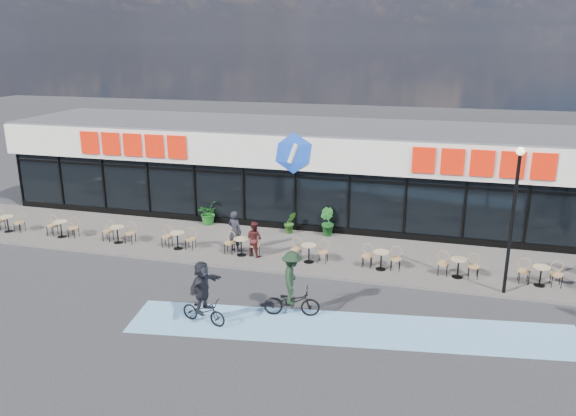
% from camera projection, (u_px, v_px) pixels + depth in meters
% --- Properties ---
extents(ground, '(120.00, 120.00, 0.00)m').
position_uv_depth(ground, '(246.00, 294.00, 19.89)').
color(ground, '#28282B').
rests_on(ground, ground).
extents(sidewalk, '(44.00, 5.00, 0.10)m').
position_uv_depth(sidewalk, '(280.00, 249.00, 24.04)').
color(sidewalk, '#5B5651').
rests_on(sidewalk, ground).
extents(bike_lane, '(14.17, 4.13, 0.01)m').
position_uv_depth(bike_lane, '(351.00, 329.00, 17.51)').
color(bike_lane, '#6CA2CC').
rests_on(bike_lane, ground).
extents(building, '(30.60, 6.57, 4.75)m').
position_uv_depth(building, '(309.00, 169.00, 28.40)').
color(building, black).
rests_on(building, ground).
extents(lamp_post, '(0.28, 0.28, 5.20)m').
position_uv_depth(lamp_post, '(514.00, 209.00, 18.90)').
color(lamp_post, black).
rests_on(lamp_post, sidewalk).
extents(bistro_set_0, '(1.54, 0.62, 0.90)m').
position_uv_depth(bistro_set_0, '(9.00, 222.00, 26.01)').
color(bistro_set_0, tan).
rests_on(bistro_set_0, sidewalk).
extents(bistro_set_1, '(1.54, 0.62, 0.90)m').
position_uv_depth(bistro_set_1, '(62.00, 227.00, 25.29)').
color(bistro_set_1, tan).
rests_on(bistro_set_1, sidewalk).
extents(bistro_set_2, '(1.54, 0.62, 0.90)m').
position_uv_depth(bistro_set_2, '(119.00, 232.00, 24.58)').
color(bistro_set_2, tan).
rests_on(bistro_set_2, sidewalk).
extents(bistro_set_3, '(1.54, 0.62, 0.90)m').
position_uv_depth(bistro_set_3, '(178.00, 238.00, 23.87)').
color(bistro_set_3, tan).
rests_on(bistro_set_3, sidewalk).
extents(bistro_set_4, '(1.54, 0.62, 0.90)m').
position_uv_depth(bistro_set_4, '(242.00, 244.00, 23.15)').
color(bistro_set_4, tan).
rests_on(bistro_set_4, sidewalk).
extents(bistro_set_5, '(1.54, 0.62, 0.90)m').
position_uv_depth(bistro_set_5, '(309.00, 251.00, 22.44)').
color(bistro_set_5, tan).
rests_on(bistro_set_5, sidewalk).
extents(bistro_set_6, '(1.54, 0.62, 0.90)m').
position_uv_depth(bistro_set_6, '(381.00, 258.00, 21.73)').
color(bistro_set_6, tan).
rests_on(bistro_set_6, sidewalk).
extents(bistro_set_7, '(1.54, 0.62, 0.90)m').
position_uv_depth(bistro_set_7, '(458.00, 265.00, 21.01)').
color(bistro_set_7, tan).
rests_on(bistro_set_7, sidewalk).
extents(bistro_set_8, '(1.54, 0.62, 0.90)m').
position_uv_depth(bistro_set_8, '(540.00, 273.00, 20.30)').
color(bistro_set_8, tan).
rests_on(bistro_set_8, sidewalk).
extents(potted_plant_left, '(1.05, 1.16, 1.14)m').
position_uv_depth(potted_plant_left, '(208.00, 212.00, 26.99)').
color(potted_plant_left, '#19591B').
rests_on(potted_plant_left, sidewalk).
extents(potted_plant_mid, '(0.71, 0.67, 1.02)m').
position_uv_depth(potted_plant_mid, '(290.00, 222.00, 25.72)').
color(potted_plant_mid, '#265518').
rests_on(potted_plant_mid, sidewalk).
extents(potted_plant_right, '(0.90, 0.88, 1.27)m').
position_uv_depth(potted_plant_right, '(327.00, 222.00, 25.38)').
color(potted_plant_right, '#154A18').
rests_on(potted_plant_right, sidewalk).
extents(patron_left, '(0.74, 0.59, 1.76)m').
position_uv_depth(patron_left, '(235.00, 231.00, 23.41)').
color(patron_left, black).
rests_on(patron_left, sidewalk).
extents(patron_right, '(0.87, 0.77, 1.48)m').
position_uv_depth(patron_right, '(254.00, 239.00, 22.95)').
color(patron_right, '#431818').
rests_on(patron_right, sidewalk).
extents(cyclist_a, '(1.92, 1.25, 2.23)m').
position_uv_depth(cyclist_a, '(292.00, 289.00, 18.10)').
color(cyclist_a, black).
rests_on(cyclist_a, ground).
extents(cyclist_c, '(1.67, 1.60, 2.10)m').
position_uv_depth(cyclist_c, '(203.00, 296.00, 17.61)').
color(cyclist_c, black).
rests_on(cyclist_c, ground).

